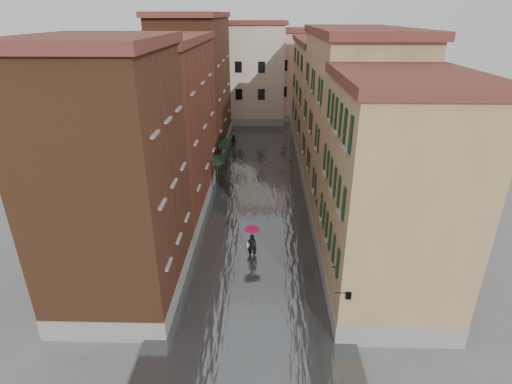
# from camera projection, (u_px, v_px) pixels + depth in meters

# --- Properties ---
(ground) EXTENTS (120.00, 120.00, 0.00)m
(ground) POSITION_uv_depth(u_px,v_px,m) (254.00, 270.00, 24.38)
(ground) COLOR slate
(ground) RESTS_ON ground
(floodwater) EXTENTS (10.00, 60.00, 0.20)m
(floodwater) POSITION_uv_depth(u_px,v_px,m) (258.00, 185.00, 36.20)
(floodwater) COLOR #494C50
(floodwater) RESTS_ON ground
(building_left_near) EXTENTS (6.00, 8.00, 13.00)m
(building_left_near) POSITION_uv_depth(u_px,v_px,m) (114.00, 184.00, 20.06)
(building_left_near) COLOR brown
(building_left_near) RESTS_ON ground
(building_left_mid) EXTENTS (6.00, 14.00, 12.50)m
(building_left_mid) POSITION_uv_depth(u_px,v_px,m) (165.00, 130.00, 30.20)
(building_left_mid) COLOR brown
(building_left_mid) RESTS_ON ground
(building_left_far) EXTENTS (6.00, 16.00, 14.00)m
(building_left_far) POSITION_uv_depth(u_px,v_px,m) (196.00, 87.00, 43.57)
(building_left_far) COLOR brown
(building_left_far) RESTS_ON ground
(building_right_near) EXTENTS (6.00, 8.00, 11.50)m
(building_right_near) POSITION_uv_depth(u_px,v_px,m) (392.00, 200.00, 20.04)
(building_right_near) COLOR #9A744F
(building_right_near) RESTS_ON ground
(building_right_mid) EXTENTS (6.00, 14.00, 13.00)m
(building_right_mid) POSITION_uv_depth(u_px,v_px,m) (351.00, 128.00, 29.77)
(building_right_mid) COLOR tan
(building_right_mid) RESTS_ON ground
(building_right_far) EXTENTS (6.00, 16.00, 11.50)m
(building_right_far) POSITION_uv_depth(u_px,v_px,m) (324.00, 99.00, 43.76)
(building_right_far) COLOR #9A744F
(building_right_far) RESTS_ON ground
(building_end_cream) EXTENTS (12.00, 9.00, 13.00)m
(building_end_cream) POSITION_uv_depth(u_px,v_px,m) (241.00, 74.00, 56.46)
(building_end_cream) COLOR beige
(building_end_cream) RESTS_ON ground
(building_end_pink) EXTENTS (10.00, 9.00, 12.00)m
(building_end_pink) POSITION_uv_depth(u_px,v_px,m) (303.00, 76.00, 58.28)
(building_end_pink) COLOR #CA968E
(building_end_pink) RESTS_ON ground
(awning_near) EXTENTS (1.09, 2.71, 2.80)m
(awning_near) POSITION_uv_depth(u_px,v_px,m) (219.00, 160.00, 35.30)
(awning_near) COLOR black
(awning_near) RESTS_ON ground
(awning_far) EXTENTS (1.09, 3.21, 2.80)m
(awning_far) POSITION_uv_depth(u_px,v_px,m) (224.00, 144.00, 39.54)
(awning_far) COLOR black
(awning_far) RESTS_ON ground
(wall_lantern) EXTENTS (0.71, 0.22, 0.35)m
(wall_lantern) POSITION_uv_depth(u_px,v_px,m) (348.00, 295.00, 17.58)
(wall_lantern) COLOR black
(wall_lantern) RESTS_ON ground
(window_planters) EXTENTS (0.59, 8.22, 0.84)m
(window_planters) POSITION_uv_depth(u_px,v_px,m) (328.00, 228.00, 22.06)
(window_planters) COLOR brown
(window_planters) RESTS_ON ground
(pedestrian_main) EXTENTS (1.05, 1.05, 2.06)m
(pedestrian_main) POSITION_uv_depth(u_px,v_px,m) (252.00, 240.00, 25.16)
(pedestrian_main) COLOR black
(pedestrian_main) RESTS_ON ground
(pedestrian_far) EXTENTS (0.95, 0.78, 1.82)m
(pedestrian_far) POSITION_uv_depth(u_px,v_px,m) (234.00, 143.00, 45.39)
(pedestrian_far) COLOR black
(pedestrian_far) RESTS_ON ground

